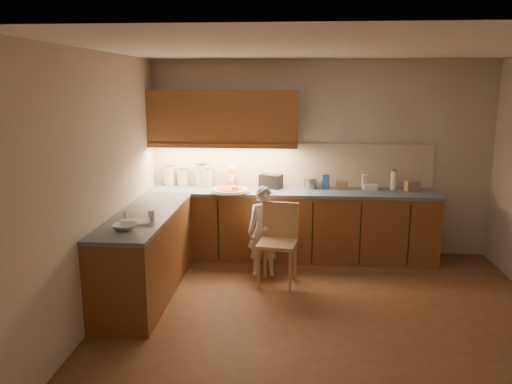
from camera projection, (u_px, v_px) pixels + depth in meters
The scene contains 24 objects.
room at pixel (331, 150), 4.66m from camera, with size 4.54×4.50×2.62m.
l_counter at pixel (246, 233), 6.21m from camera, with size 3.77×2.62×0.92m.
backsplash at pixel (292, 165), 6.73m from camera, with size 3.75×0.02×0.58m, color beige.
upper_cabinets at pixel (223, 118), 6.50m from camera, with size 1.95×0.36×0.73m.
pizza_on_board at pixel (230, 190), 6.40m from camera, with size 0.51×0.51×0.20m.
child at pixel (264, 231), 6.00m from camera, with size 0.40×0.26×1.09m, color white.
wooden_chair at pixel (279, 238), 5.75m from camera, with size 0.48×0.48×0.94m.
mixing_bowl at pixel (125, 227), 4.76m from camera, with size 0.23×0.23×0.06m, color white.
canister_a at pixel (169, 175), 6.78m from camera, with size 0.15×0.15×0.29m.
canister_b at pixel (183, 177), 6.77m from camera, with size 0.14×0.14×0.25m.
canister_c at pixel (202, 174), 6.72m from camera, with size 0.17×0.17×0.33m.
canister_d at pixel (206, 177), 6.74m from camera, with size 0.16×0.16×0.26m.
oil_jug at pixel (232, 177), 6.71m from camera, with size 0.10×0.07×0.30m.
toaster at pixel (271, 181), 6.63m from camera, with size 0.33×0.27×0.19m.
steel_pot at pixel (310, 183), 6.61m from camera, with size 0.19×0.19×0.14m.
blue_box at pixel (325, 182), 6.58m from camera, with size 0.10×0.07×0.19m, color #34579C.
card_box_a at pixel (342, 185), 6.57m from camera, with size 0.15×0.11×0.11m, color #9C7654.
white_bottle at pixel (364, 182), 6.60m from camera, with size 0.06×0.06×0.19m, color silver.
flat_pack at pixel (370, 187), 6.54m from camera, with size 0.18×0.12×0.07m, color white.
tall_jar at pixel (394, 180), 6.52m from camera, with size 0.08×0.08×0.26m.
card_box_b at pixel (412, 186), 6.48m from camera, with size 0.17×0.13×0.13m, color tan.
dough_cloth at pixel (135, 222), 5.00m from camera, with size 0.29×0.22×0.02m, color white.
spice_jar_a at pixel (126, 214), 5.19m from camera, with size 0.06×0.06×0.08m, color white.
spice_jar_b at pixel (151, 214), 5.15m from camera, with size 0.07×0.07×0.09m, color silver.
Camera 1 is at (-0.35, -4.68, 2.30)m, focal length 35.00 mm.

